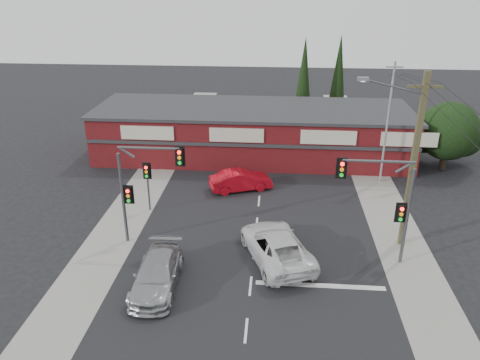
# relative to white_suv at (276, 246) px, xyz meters

# --- Properties ---
(ground) EXTENTS (120.00, 120.00, 0.00)m
(ground) POSITION_rel_white_suv_xyz_m (-1.24, -0.79, -0.84)
(ground) COLOR black
(ground) RESTS_ON ground
(road_strip) EXTENTS (14.00, 70.00, 0.01)m
(road_strip) POSITION_rel_white_suv_xyz_m (-1.24, 4.21, -0.84)
(road_strip) COLOR black
(road_strip) RESTS_ON ground
(verge_left) EXTENTS (3.00, 70.00, 0.02)m
(verge_left) POSITION_rel_white_suv_xyz_m (-9.74, 4.21, -0.83)
(verge_left) COLOR gray
(verge_left) RESTS_ON ground
(verge_right) EXTENTS (3.00, 70.00, 0.02)m
(verge_right) POSITION_rel_white_suv_xyz_m (7.26, 4.21, -0.83)
(verge_right) COLOR gray
(verge_right) RESTS_ON ground
(stop_line) EXTENTS (6.50, 0.35, 0.01)m
(stop_line) POSITION_rel_white_suv_xyz_m (2.26, -2.29, -0.83)
(stop_line) COLOR silver
(stop_line) RESTS_ON ground
(white_suv) EXTENTS (4.75, 6.65, 1.68)m
(white_suv) POSITION_rel_white_suv_xyz_m (0.00, 0.00, 0.00)
(white_suv) COLOR silver
(white_suv) RESTS_ON ground
(silver_suv) EXTENTS (2.28, 5.24, 1.50)m
(silver_suv) POSITION_rel_white_suv_xyz_m (-5.88, -3.01, -0.09)
(silver_suv) COLOR #9DA0A2
(silver_suv) RESTS_ON ground
(red_sedan) EXTENTS (4.74, 3.00, 1.48)m
(red_sedan) POSITION_rel_white_suv_xyz_m (-2.65, 8.91, -0.10)
(red_sedan) COLOR #B70B17
(red_sedan) RESTS_ON ground
(lane_dashes) EXTENTS (0.12, 43.68, 0.01)m
(lane_dashes) POSITION_rel_white_suv_xyz_m (-1.24, 2.25, -0.83)
(lane_dashes) COLOR silver
(lane_dashes) RESTS_ON ground
(shop_building) EXTENTS (27.30, 8.40, 4.22)m
(shop_building) POSITION_rel_white_suv_xyz_m (-2.24, 16.20, 1.29)
(shop_building) COLOR #4D0F12
(shop_building) RESTS_ON ground
(tree_cluster) EXTENTS (5.90, 5.10, 5.50)m
(tree_cluster) POSITION_rel_white_suv_xyz_m (13.45, 14.65, 2.06)
(tree_cluster) COLOR #2D2116
(tree_cluster) RESTS_ON ground
(conifer_near) EXTENTS (1.80, 1.80, 9.25)m
(conifer_near) POSITION_rel_white_suv_xyz_m (2.26, 23.21, 4.64)
(conifer_near) COLOR #2D2116
(conifer_near) RESTS_ON ground
(conifer_far) EXTENTS (1.80, 1.80, 9.25)m
(conifer_far) POSITION_rel_white_suv_xyz_m (5.76, 25.21, 4.64)
(conifer_far) COLOR #2D2116
(conifer_far) RESTS_ON ground
(traffic_mast_left) EXTENTS (3.77, 0.27, 5.97)m
(traffic_mast_left) POSITION_rel_white_suv_xyz_m (-7.67, 1.21, 3.09)
(traffic_mast_left) COLOR #47494C
(traffic_mast_left) RESTS_ON ground
(traffic_mast_right) EXTENTS (3.96, 0.27, 5.97)m
(traffic_mast_right) POSITION_rel_white_suv_xyz_m (5.62, 0.21, 3.10)
(traffic_mast_right) COLOR #47494C
(traffic_mast_right) RESTS_ON ground
(pedestal_signal) EXTENTS (0.55, 0.27, 3.38)m
(pedestal_signal) POSITION_rel_white_suv_xyz_m (-8.44, 5.22, 1.56)
(pedestal_signal) COLOR #47494C
(pedestal_signal) RESTS_ON ground
(utility_pole) EXTENTS (4.38, 0.59, 10.00)m
(utility_pole) POSITION_rel_white_suv_xyz_m (7.12, 2.20, 4.55)
(utility_pole) COLOR brown
(utility_pole) RESTS_ON ground
(steel_pole) EXTENTS (1.20, 0.16, 9.00)m
(steel_pole) POSITION_rel_white_suv_xyz_m (7.76, 11.21, 3.86)
(steel_pole) COLOR gray
(steel_pole) RESTS_ON ground
(power_lines) EXTENTS (2.01, 29.00, 1.22)m
(power_lines) POSITION_rel_white_suv_xyz_m (7.23, -3.26, 8.20)
(power_lines) COLOR black
(power_lines) RESTS_ON ground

